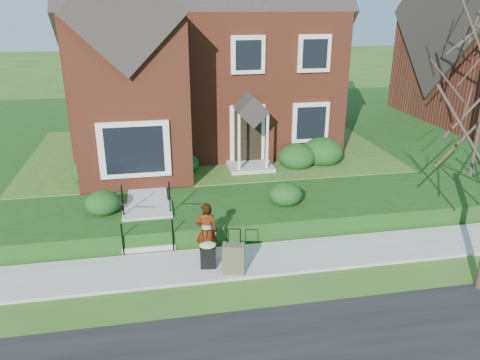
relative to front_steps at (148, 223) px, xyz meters
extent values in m
plane|color=#2D5119|center=(2.50, -1.84, -0.47)|extent=(120.00, 120.00, 0.00)
cube|color=#9E9B93|center=(2.50, -1.84, -0.43)|extent=(60.00, 1.60, 0.08)
cube|color=#1A3C10|center=(6.50, 9.06, -0.17)|extent=(44.00, 20.00, 0.60)
cube|color=#9E9B93|center=(0.00, 3.16, 0.16)|extent=(1.20, 6.00, 0.06)
cube|color=brown|center=(2.50, 8.16, 2.83)|extent=(10.00, 8.00, 5.40)
cube|color=brown|center=(-0.30, 3.36, 2.83)|extent=(3.60, 2.40, 5.40)
cube|color=silver|center=(-0.30, 2.21, 1.53)|extent=(2.20, 0.30, 1.80)
cube|color=black|center=(3.70, 4.10, 1.18)|extent=(1.00, 0.12, 2.10)
cube|color=black|center=(6.10, 4.11, 1.63)|extent=(1.40, 0.10, 1.50)
cube|color=#9E9B93|center=(0.00, -0.84, -0.32)|extent=(1.40, 0.30, 0.15)
cube|color=#9E9B93|center=(0.00, -0.54, -0.17)|extent=(1.40, 0.30, 0.15)
cube|color=#9E9B93|center=(0.00, -0.24, -0.02)|extent=(1.40, 0.30, 0.15)
cube|color=#9E9B93|center=(0.00, 0.06, 0.13)|extent=(1.40, 0.30, 0.15)
cube|color=#9E9B93|center=(0.00, 0.61, 0.13)|extent=(1.40, 0.80, 0.15)
cylinder|color=black|center=(-0.65, -0.99, 0.06)|extent=(0.04, 0.04, 0.90)
cylinder|color=black|center=(-0.65, 0.21, 0.66)|extent=(0.04, 0.04, 0.90)
cylinder|color=black|center=(0.65, -0.99, 0.06)|extent=(0.04, 0.04, 0.90)
cylinder|color=black|center=(0.65, 0.21, 0.66)|extent=(0.04, 0.04, 0.90)
ellipsoid|color=black|center=(-1.73, 3.20, 0.63)|extent=(1.46, 1.46, 1.02)
ellipsoid|color=black|center=(1.27, 3.70, 0.52)|extent=(1.14, 1.14, 0.80)
ellipsoid|color=black|center=(5.44, 3.54, 0.61)|extent=(1.38, 1.38, 0.96)
ellipsoid|color=black|center=(6.51, 3.77, 0.67)|extent=(1.55, 1.55, 1.09)
ellipsoid|color=black|center=(-1.24, 0.69, 0.48)|extent=(1.01, 1.01, 0.71)
ellipsoid|color=black|center=(4.12, 0.37, 0.48)|extent=(1.02, 1.02, 0.71)
imported|color=#999999|center=(1.48, -1.61, 0.39)|extent=(0.63, 0.47, 1.56)
cube|color=black|center=(1.46, -2.04, -0.11)|extent=(0.41, 0.26, 0.57)
cylinder|color=black|center=(1.46, -2.04, 0.60)|extent=(0.23, 0.06, 0.03)
cylinder|color=black|center=(1.34, -2.04, 0.39)|extent=(0.02, 0.02, 0.43)
cylinder|color=black|center=(1.57, -2.04, 0.39)|extent=(0.02, 0.02, 0.43)
cylinder|color=black|center=(1.32, -2.04, -0.36)|extent=(0.05, 0.07, 0.06)
cylinder|color=black|center=(1.59, -2.04, -0.36)|extent=(0.05, 0.07, 0.06)
ellipsoid|color=#92C16E|center=(1.46, -2.04, 0.24)|extent=(0.46, 0.40, 0.13)
cube|color=#4B4932|center=(2.04, -2.39, -0.01)|extent=(0.59, 0.42, 0.77)
cylinder|color=black|center=(2.04, -2.39, 0.75)|extent=(0.32, 0.10, 0.03)
cylinder|color=black|center=(1.88, -2.39, 0.56)|extent=(0.02, 0.02, 0.37)
cylinder|color=black|center=(2.20, -2.39, 0.56)|extent=(0.02, 0.02, 0.37)
cylinder|color=black|center=(1.85, -2.39, -0.36)|extent=(0.05, 0.07, 0.06)
cylinder|color=black|center=(2.23, -2.39, -0.36)|extent=(0.05, 0.07, 0.06)
camera|label=1|loc=(0.36, -12.18, 5.81)|focal=35.00mm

